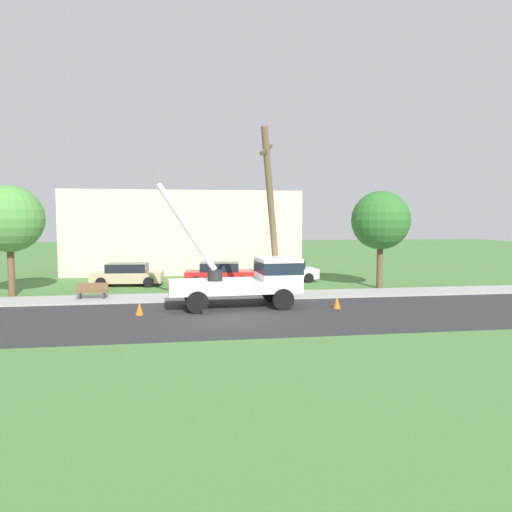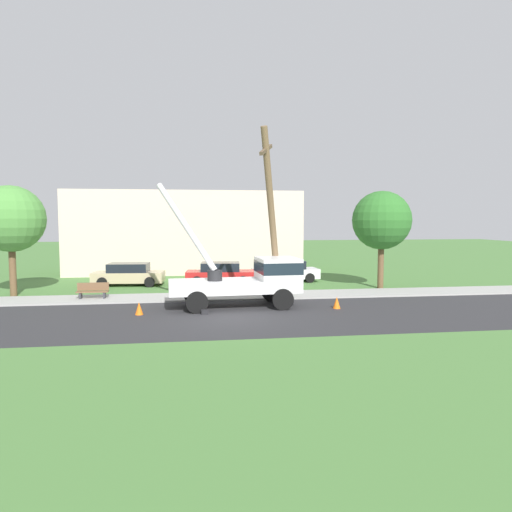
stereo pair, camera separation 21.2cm
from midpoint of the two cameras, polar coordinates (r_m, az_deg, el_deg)
name	(u,v)px [view 2 (the right image)]	position (r m, az deg, el deg)	size (l,w,h in m)	color
ground_plane	(215,281)	(32.03, -4.84, -3.04)	(120.00, 120.00, 0.00)	#477538
road_asphalt	(230,317)	(20.23, -2.93, -7.48)	(80.00, 7.71, 0.01)	#2B2B2D
sidewalk_strip	(222,296)	(25.24, -3.97, -4.97)	(80.00, 2.53, 0.10)	#9E9E99
utility_truck	(252,277)	(22.40, -0.28, -2.66)	(6.88, 3.21, 5.98)	silver
leaning_utility_pole	(272,216)	(22.98, 2.22, 4.98)	(1.75, 3.45, 8.59)	brown
traffic_cone_ahead	(337,303)	(22.34, 10.18, -5.68)	(0.36, 0.36, 0.56)	orange
traffic_cone_behind	(139,308)	(21.20, -13.93, -6.29)	(0.36, 0.36, 0.56)	orange
parked_sedan_tan	(129,274)	(30.66, -15.21, -2.18)	(4.53, 2.24, 1.42)	tan
parked_sedan_red	(220,273)	(30.19, -4.20, -2.14)	(4.55, 2.29, 1.42)	#B21E1E
parked_sedan_white	(285,271)	(31.52, 3.84, -1.86)	(4.47, 2.14, 1.42)	silver
park_bench	(93,291)	(25.67, -19.24, -4.12)	(1.60, 0.45, 0.90)	brown
roadside_tree_near	(382,221)	(29.16, 15.42, 4.22)	(3.55, 3.55, 5.94)	brown
roadside_tree_far	(11,219)	(28.51, -27.79, 4.04)	(3.63, 3.63, 6.07)	brown
lowrise_building_backdrop	(186,232)	(37.82, -8.45, 2.95)	(18.00, 6.00, 6.40)	beige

